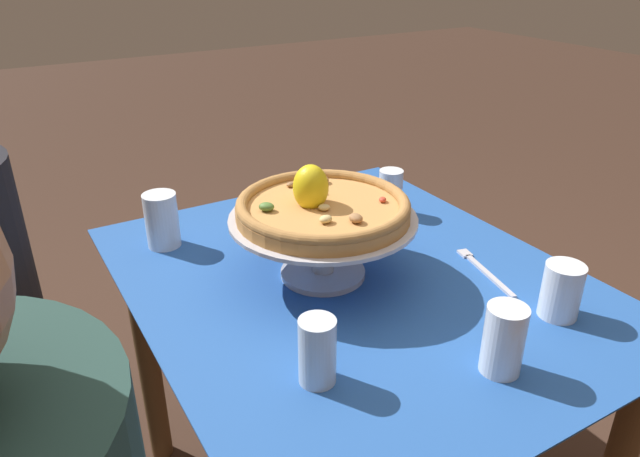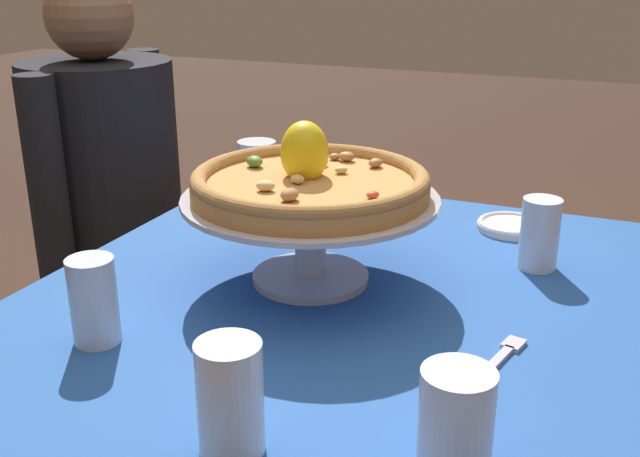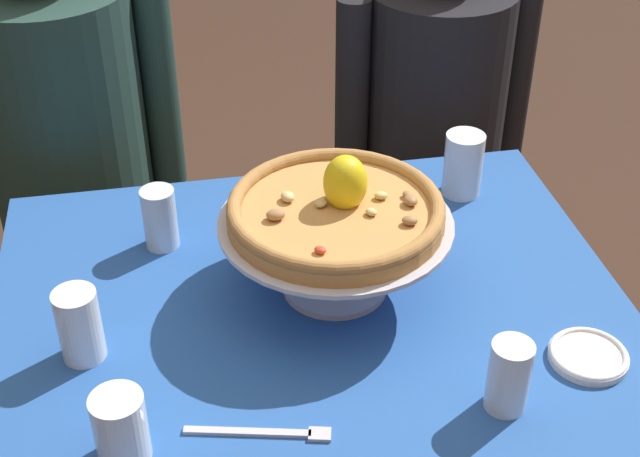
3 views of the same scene
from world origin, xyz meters
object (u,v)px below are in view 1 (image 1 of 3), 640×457
Objects in this scene: side_plate at (335,194)px; dinner_fork at (483,269)px; water_glass_back_left at (317,355)px; water_glass_front_left at (561,294)px; pizza_stand at (323,234)px; pizza at (322,206)px; water_glass_side_left at (503,344)px; water_glass_front_right at (390,194)px; water_glass_back_right at (162,224)px.

side_plate reaches higher than dinner_fork.
water_glass_front_left is (-0.07, -0.49, -0.00)m from water_glass_back_left.
pizza is (0.00, 0.00, 0.06)m from pizza_stand.
pizza is 2.89× the size of water_glass_side_left.
water_glass_front_right is 0.58m from water_glass_back_right.
side_plate is at bearing -35.40° from pizza_stand.
pizza_stand reaches higher than water_glass_side_left.
pizza is at bearing 12.88° from water_glass_side_left.
pizza reaches higher than water_glass_back_right.
dinner_fork is (-0.16, -0.31, -0.16)m from pizza.
dinner_fork is (0.12, -0.49, -0.05)m from water_glass_back_left.
water_glass_back_left is 0.49m from water_glass_front_left.
pizza reaches higher than pizza_stand.
water_glass_back_right reaches higher than side_plate.
dinner_fork is at bearing 0.29° from water_glass_front_left.
water_glass_back_right is at bearing 50.02° from dinner_fork.
water_glass_front_right is 1.00× the size of water_glass_back_left.
water_glass_side_left is 0.78m from side_plate.
side_plate is at bearing -34.03° from water_glass_back_left.
water_glass_front_left is at bearing -139.13° from pizza_stand.
pizza is 3.28× the size of water_glass_front_left.
water_glass_front_left is at bearing -98.34° from water_glass_back_left.
water_glass_back_right is at bearing 78.30° from water_glass_front_right.
water_glass_back_right is 1.19× the size of water_glass_front_left.
water_glass_side_left is at bearing -115.65° from water_glass_back_left.
water_glass_back_left is (0.13, 0.27, -0.00)m from water_glass_side_left.
water_glass_side_left is at bearing 105.65° from water_glass_front_left.
pizza is 2.88× the size of side_plate.
water_glass_front_right reaches higher than side_plate.
pizza reaches higher than water_glass_front_right.
pizza reaches higher than dinner_fork.
water_glass_front_left is (-0.36, -0.31, -0.05)m from pizza_stand.
side_plate is at bearing -84.95° from water_glass_back_right.
water_glass_front_right is 0.69m from water_glass_back_left.
water_glass_front_right is (0.19, -0.32, -0.11)m from pizza.
pizza_stand reaches higher than water_glass_back_right.
water_glass_back_right is at bearing 25.44° from water_glass_side_left.
water_glass_back_right is (0.59, 0.07, 0.00)m from water_glass_back_left.
water_glass_back_right is 0.73m from dinner_fork.
side_plate is at bearing 4.82° from water_glass_front_left.
water_glass_side_left is 0.22m from water_glass_front_left.
side_plate is (0.04, -0.50, -0.05)m from water_glass_back_right.
water_glass_side_left is 0.65m from water_glass_front_right.
pizza_stand is 0.06m from pizza.
dinner_fork is at bearing -173.46° from side_plate.
side_plate is at bearing 6.54° from dinner_fork.
pizza_stand is 3.15× the size of side_plate.
pizza_stand is at bearing -32.29° from water_glass_back_left.
water_glass_back_left reaches higher than water_glass_front_left.
water_glass_front_right is 0.35m from dinner_fork.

